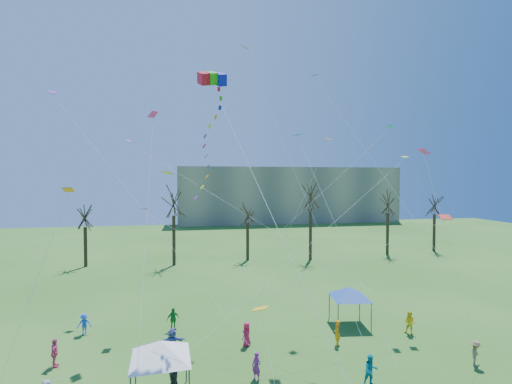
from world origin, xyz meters
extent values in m
cube|color=gray|center=(22.00, 82.00, 7.50)|extent=(60.00, 14.00, 15.00)
cylinder|color=black|center=(-18.64, 36.40, 2.67)|extent=(0.44, 0.44, 5.34)
cylinder|color=black|center=(-7.00, 35.09, 3.40)|extent=(0.44, 0.44, 6.79)
cylinder|color=black|center=(3.34, 36.18, 2.73)|extent=(0.44, 0.44, 5.46)
cylinder|color=black|center=(12.39, 34.87, 3.75)|extent=(0.44, 0.44, 7.50)
cylinder|color=black|center=(25.48, 36.32, 3.22)|extent=(0.44, 0.44, 6.45)
cylinder|color=black|center=(34.29, 37.20, 3.05)|extent=(0.44, 0.44, 6.10)
cube|color=red|center=(-3.79, 9.89, 18.45)|extent=(0.86, 1.28, 1.15)
cube|color=#249814|center=(-3.23, 9.89, 18.45)|extent=(0.86, 1.28, 1.15)
cube|color=#0E12B1|center=(-2.67, 9.89, 18.45)|extent=(0.86, 1.28, 1.15)
cylinder|color=white|center=(-0.76, 3.15, 10.11)|extent=(0.02, 0.02, 20.73)
cylinder|color=#3F3F44|center=(-7.77, 5.98, 1.12)|extent=(0.08, 0.08, 2.25)
cylinder|color=#3F3F44|center=(-4.99, 6.17, 1.12)|extent=(0.08, 0.08, 2.25)
pyramid|color=white|center=(-6.28, 4.69, 2.73)|extent=(4.27, 4.27, 0.96)
cylinder|color=#3F3F44|center=(6.47, 11.19, 1.06)|extent=(0.08, 0.08, 2.11)
cylinder|color=#3F3F44|center=(9.06, 10.86, 1.06)|extent=(0.08, 0.08, 2.11)
cylinder|color=#3F3F44|center=(6.80, 13.78, 1.06)|extent=(0.08, 0.08, 2.11)
cylinder|color=#3F3F44|center=(9.39, 13.45, 1.06)|extent=(0.08, 0.08, 2.11)
pyramid|color=#214CA5|center=(7.93, 12.32, 2.56)|extent=(3.99, 3.99, 0.90)
imported|color=black|center=(-5.64, 5.26, 0.82)|extent=(0.72, 0.91, 1.64)
imported|color=#882280|center=(-0.97, 5.64, 0.82)|extent=(0.69, 0.71, 1.64)
imported|color=#0B87A5|center=(5.33, 3.96, 0.87)|extent=(0.88, 0.70, 1.74)
imported|color=olive|center=(12.85, 4.73, 0.79)|extent=(1.16, 1.10, 1.57)
imported|color=#F25088|center=(-13.08, 9.33, 0.89)|extent=(0.61, 1.10, 1.78)
imported|color=#5159B1|center=(-5.94, 9.43, 0.93)|extent=(1.73, 0.60, 1.85)
imported|color=#D11A43|center=(-0.87, 9.99, 0.83)|extent=(0.93, 0.96, 1.66)
imported|color=orange|center=(5.44, 8.96, 0.88)|extent=(0.64, 0.75, 1.75)
imported|color=yellow|center=(11.57, 9.62, 0.87)|extent=(1.07, 1.06, 1.74)
imported|color=blue|center=(-12.66, 14.03, 0.78)|extent=(1.07, 0.70, 1.57)
imported|color=#1D852F|center=(-6.09, 13.57, 0.87)|extent=(1.11, 0.84, 1.75)
cube|color=orange|center=(-10.58, 4.47, 11.18)|extent=(0.50, 0.61, 0.25)
cylinder|color=white|center=(-11.65, 2.37, 6.24)|extent=(0.01, 0.01, 10.59)
cube|color=#FD2AB0|center=(-7.61, 15.33, 16.92)|extent=(0.90, 0.90, 0.44)
cylinder|color=white|center=(-7.40, 8.68, 9.11)|extent=(0.01, 0.01, 20.22)
cube|color=gold|center=(-1.23, 3.10, 5.16)|extent=(0.94, 0.87, 0.24)
cylinder|color=white|center=(-1.07, 1.64, 3.23)|extent=(0.01, 0.01, 4.53)
cube|color=#1B9ECF|center=(3.43, 12.03, 15.12)|extent=(0.71, 0.57, 0.20)
cylinder|color=white|center=(4.32, 5.95, 8.21)|extent=(0.01, 0.01, 18.19)
cube|color=#2930EC|center=(6.87, 18.04, 21.55)|extent=(0.77, 0.72, 0.22)
cylinder|color=white|center=(9.49, 9.34, 11.42)|extent=(0.01, 0.01, 26.90)
cube|color=red|center=(9.72, 3.73, 9.53)|extent=(0.86, 0.95, 0.23)
cylinder|color=white|center=(-1.06, 4.17, 5.42)|extent=(0.01, 0.01, 22.95)
cube|color=#AFD231|center=(13.49, 13.57, 13.64)|extent=(0.67, 0.77, 0.17)
cylinder|color=white|center=(3.92, 9.42, 7.47)|extent=(0.01, 0.01, 24.03)
cube|color=purple|center=(-15.58, 17.01, 18.74)|extent=(0.86, 0.91, 0.38)
cylinder|color=white|center=(-8.27, 11.33, 10.02)|extent=(0.01, 0.01, 25.16)
cube|color=orange|center=(0.39, 18.99, 24.06)|extent=(0.87, 0.85, 0.45)
cylinder|color=white|center=(2.86, 11.48, 12.68)|extent=(0.01, 0.01, 27.39)
cube|color=#F428B1|center=(10.16, 6.37, 13.52)|extent=(0.74, 0.65, 0.36)
cylinder|color=white|center=(11.51, 5.55, 7.41)|extent=(0.01, 0.01, 12.23)
cube|color=yellow|center=(-6.20, 9.87, 12.14)|extent=(0.91, 0.88, 0.22)
cylinder|color=white|center=(-9.64, 9.60, 6.72)|extent=(0.01, 0.01, 12.52)
cube|color=#1999BD|center=(12.76, 14.76, 16.41)|extent=(0.56, 0.67, 0.18)
cylinder|color=white|center=(3.41, 12.09, 8.85)|extent=(0.01, 0.01, 24.39)
cube|color=orange|center=(5.49, 10.95, 14.71)|extent=(0.76, 0.81, 0.20)
cylinder|color=white|center=(2.31, 10.47, 8.00)|extent=(0.01, 0.01, 14.51)
cube|color=#FF2A7C|center=(-8.32, 15.13, 9.33)|extent=(0.50, 0.66, 0.15)
cylinder|color=white|center=(-1.44, 12.04, 5.31)|extent=(0.01, 0.01, 16.90)
cube|color=purple|center=(-10.52, 21.56, 15.41)|extent=(0.72, 0.69, 0.32)
cylinder|color=white|center=(0.52, 15.59, 8.35)|extent=(0.01, 0.01, 28.60)
camera|label=1|loc=(-4.65, -14.37, 11.69)|focal=25.00mm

